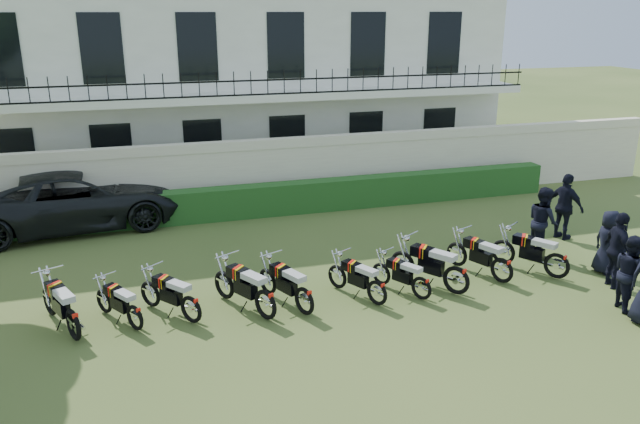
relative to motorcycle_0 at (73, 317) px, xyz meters
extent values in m
plane|color=#395020|center=(5.20, -0.44, -0.52)|extent=(100.00, 100.00, 0.00)
cube|color=#ECE3C6|center=(5.20, 7.56, 0.48)|extent=(30.00, 0.30, 2.00)
cube|color=#ECE3C6|center=(5.20, 7.56, 1.63)|extent=(30.00, 0.35, 0.30)
cube|color=#244F1C|center=(6.20, 6.76, -0.02)|extent=(18.00, 0.60, 1.00)
cube|color=white|center=(5.20, 13.56, 2.98)|extent=(20.00, 8.00, 7.00)
cube|color=white|center=(5.20, 8.86, 2.98)|extent=(20.00, 1.40, 0.25)
cube|color=black|center=(5.20, 8.21, 3.58)|extent=(20.00, 0.05, 0.05)
cube|color=black|center=(5.20, 8.21, 3.13)|extent=(20.00, 0.05, 0.05)
cube|color=black|center=(-2.30, 9.58, 1.08)|extent=(1.30, 0.12, 2.20)
cube|color=black|center=(0.70, 9.58, 1.08)|extent=(1.30, 0.12, 2.20)
cube|color=black|center=(0.70, 9.58, 4.58)|extent=(1.30, 0.12, 2.20)
cube|color=black|center=(3.70, 9.58, 1.08)|extent=(1.30, 0.12, 2.20)
cube|color=black|center=(3.70, 9.58, 4.58)|extent=(1.30, 0.12, 2.20)
cube|color=black|center=(6.70, 9.58, 1.08)|extent=(1.30, 0.12, 2.20)
cube|color=black|center=(6.70, 9.58, 4.58)|extent=(1.30, 0.12, 2.20)
cube|color=black|center=(9.70, 9.58, 1.08)|extent=(1.30, 0.12, 2.20)
cube|color=black|center=(9.70, 9.58, 4.58)|extent=(1.30, 0.12, 2.20)
cube|color=black|center=(12.70, 9.58, 1.08)|extent=(1.30, 0.12, 2.20)
cube|color=black|center=(12.70, 9.58, 4.58)|extent=(1.30, 0.12, 2.20)
torus|color=black|center=(0.28, -0.64, -0.19)|extent=(0.36, 0.64, 0.66)
torus|color=black|center=(-0.29, 0.65, -0.19)|extent=(0.36, 0.64, 0.66)
cube|color=black|center=(0.02, -0.05, -0.03)|extent=(0.42, 0.62, 0.32)
cube|color=black|center=(-0.08, 0.18, 0.26)|extent=(0.45, 0.56, 0.24)
cube|color=red|center=(-0.08, 0.18, 0.27)|extent=(0.27, 0.26, 0.25)
cube|color=yellow|center=(-0.05, 0.12, 0.27)|extent=(0.25, 0.24, 0.25)
cube|color=#B1B1B1|center=(0.14, -0.31, 0.30)|extent=(0.48, 0.65, 0.13)
cylinder|color=silver|center=(-0.22, 0.50, 0.58)|extent=(0.61, 0.29, 0.03)
torus|color=black|center=(1.48, -0.41, -0.25)|extent=(0.36, 0.51, 0.55)
torus|color=black|center=(0.85, 0.58, -0.25)|extent=(0.36, 0.51, 0.55)
cube|color=black|center=(1.19, 0.05, -0.11)|extent=(0.40, 0.50, 0.27)
cube|color=black|center=(1.08, 0.22, 0.13)|extent=(0.41, 0.47, 0.20)
cube|color=red|center=(1.08, 0.22, 0.14)|extent=(0.21, 0.24, 0.21)
cube|color=yellow|center=(1.11, 0.17, 0.14)|extent=(0.18, 0.22, 0.21)
cube|color=#B1B1B1|center=(1.32, -0.16, 0.16)|extent=(0.45, 0.53, 0.11)
cylinder|color=silver|center=(0.92, 0.46, 0.40)|extent=(0.47, 0.31, 0.03)
torus|color=black|center=(2.69, -0.43, -0.22)|extent=(0.44, 0.53, 0.60)
torus|color=black|center=(1.90, 0.58, -0.22)|extent=(0.44, 0.53, 0.60)
cube|color=black|center=(2.32, 0.04, -0.08)|extent=(0.47, 0.54, 0.30)
cube|color=black|center=(2.19, 0.21, 0.19)|extent=(0.47, 0.51, 0.22)
cube|color=red|center=(2.19, 0.21, 0.20)|extent=(0.21, 0.27, 0.23)
cube|color=yellow|center=(2.22, 0.17, 0.20)|extent=(0.18, 0.25, 0.23)
cube|color=#B1B1B1|center=(2.49, -0.17, 0.23)|extent=(0.52, 0.57, 0.12)
cylinder|color=silver|center=(1.99, 0.46, 0.49)|extent=(0.48, 0.39, 0.03)
torus|color=black|center=(4.16, -0.84, -0.19)|extent=(0.41, 0.63, 0.67)
torus|color=black|center=(3.47, 0.40, -0.19)|extent=(0.41, 0.63, 0.67)
cube|color=black|center=(3.84, -0.27, -0.03)|extent=(0.46, 0.62, 0.33)
cube|color=black|center=(3.72, -0.05, 0.27)|extent=(0.49, 0.57, 0.24)
cube|color=red|center=(3.72, -0.05, 0.28)|extent=(0.26, 0.28, 0.25)
cube|color=yellow|center=(3.75, -0.10, 0.28)|extent=(0.23, 0.26, 0.25)
cube|color=#B1B1B1|center=(3.99, -0.52, 0.31)|extent=(0.52, 0.65, 0.13)
cylinder|color=silver|center=(3.55, 0.26, 0.59)|extent=(0.59, 0.35, 0.03)
torus|color=black|center=(4.93, -0.86, -0.21)|extent=(0.34, 0.61, 0.62)
torus|color=black|center=(4.39, 0.36, -0.21)|extent=(0.34, 0.61, 0.62)
cube|color=black|center=(4.68, -0.30, -0.06)|extent=(0.40, 0.59, 0.31)
cube|color=black|center=(4.58, -0.08, 0.22)|extent=(0.43, 0.53, 0.23)
cube|color=red|center=(4.58, -0.08, 0.23)|extent=(0.26, 0.25, 0.24)
cube|color=yellow|center=(4.61, -0.14, 0.23)|extent=(0.23, 0.23, 0.24)
cube|color=#B1B1B1|center=(4.79, -0.55, 0.26)|extent=(0.45, 0.61, 0.12)
cylinder|color=silver|center=(4.45, 0.22, 0.53)|extent=(0.57, 0.28, 0.03)
torus|color=black|center=(6.60, -0.81, -0.24)|extent=(0.34, 0.55, 0.58)
torus|color=black|center=(6.04, 0.28, -0.24)|extent=(0.34, 0.55, 0.58)
cube|color=black|center=(6.34, -0.30, -0.09)|extent=(0.39, 0.54, 0.28)
cube|color=black|center=(6.24, -0.11, 0.16)|extent=(0.41, 0.49, 0.21)
cube|color=red|center=(6.24, -0.11, 0.17)|extent=(0.23, 0.24, 0.22)
cube|color=yellow|center=(6.27, -0.16, 0.17)|extent=(0.21, 0.22, 0.22)
cube|color=#B1B1B1|center=(6.46, -0.53, 0.20)|extent=(0.44, 0.57, 0.11)
cylinder|color=silver|center=(6.10, 0.16, 0.44)|extent=(0.52, 0.29, 0.03)
torus|color=black|center=(7.67, -0.79, -0.25)|extent=(0.34, 0.51, 0.54)
torus|color=black|center=(7.10, 0.22, -0.25)|extent=(0.34, 0.51, 0.54)
cube|color=black|center=(7.41, -0.33, -0.12)|extent=(0.38, 0.51, 0.27)
cube|color=black|center=(7.30, -0.15, 0.12)|extent=(0.40, 0.46, 0.20)
cube|color=red|center=(7.30, -0.15, 0.13)|extent=(0.21, 0.23, 0.20)
cube|color=yellow|center=(7.33, -0.20, 0.13)|extent=(0.19, 0.21, 0.20)
cube|color=#B1B1B1|center=(7.52, -0.54, 0.16)|extent=(0.43, 0.53, 0.11)
cylinder|color=silver|center=(7.16, 0.10, 0.39)|extent=(0.48, 0.29, 0.03)
torus|color=black|center=(8.66, -0.89, -0.18)|extent=(0.46, 0.63, 0.68)
torus|color=black|center=(7.86, 0.33, -0.18)|extent=(0.46, 0.63, 0.68)
cube|color=black|center=(8.29, -0.32, -0.01)|extent=(0.51, 0.63, 0.34)
cube|color=black|center=(8.15, -0.11, 0.29)|extent=(0.52, 0.58, 0.25)
cube|color=red|center=(8.15, -0.11, 0.30)|extent=(0.25, 0.30, 0.26)
cube|color=yellow|center=(8.19, -0.16, 0.30)|extent=(0.23, 0.28, 0.26)
cube|color=#B1B1B1|center=(8.46, -0.58, 0.33)|extent=(0.56, 0.66, 0.13)
cylinder|color=silver|center=(7.95, 0.19, 0.62)|extent=(0.58, 0.40, 0.03)
torus|color=black|center=(9.89, -0.63, -0.21)|extent=(0.33, 0.61, 0.63)
torus|color=black|center=(9.35, 0.61, -0.21)|extent=(0.33, 0.61, 0.63)
cube|color=black|center=(9.64, -0.06, -0.05)|extent=(0.39, 0.59, 0.31)
cube|color=black|center=(9.55, 0.16, 0.22)|extent=(0.43, 0.53, 0.23)
cube|color=red|center=(9.55, 0.16, 0.23)|extent=(0.26, 0.25, 0.24)
cube|color=yellow|center=(9.57, 0.10, 0.23)|extent=(0.24, 0.23, 0.24)
cube|color=#B1B1B1|center=(9.75, -0.31, 0.26)|extent=(0.45, 0.62, 0.12)
cylinder|color=silver|center=(9.42, 0.46, 0.53)|extent=(0.58, 0.27, 0.03)
torus|color=black|center=(11.41, -0.75, -0.20)|extent=(0.43, 0.60, 0.65)
torus|color=black|center=(10.66, 0.41, -0.20)|extent=(0.43, 0.60, 0.65)
cube|color=black|center=(11.06, -0.22, -0.04)|extent=(0.48, 0.60, 0.32)
cube|color=black|center=(10.93, -0.01, 0.25)|extent=(0.49, 0.55, 0.23)
cube|color=red|center=(10.93, -0.01, 0.26)|extent=(0.24, 0.28, 0.24)
cube|color=yellow|center=(10.97, -0.06, 0.26)|extent=(0.22, 0.26, 0.24)
cube|color=#B1B1B1|center=(11.22, -0.46, 0.29)|extent=(0.53, 0.63, 0.13)
cylinder|color=silver|center=(10.75, 0.28, 0.57)|extent=(0.56, 0.37, 0.03)
imported|color=black|center=(-0.40, 7.25, 0.35)|extent=(6.60, 3.68, 1.75)
imported|color=black|center=(11.54, -1.94, 0.33)|extent=(0.83, 0.96, 1.70)
imported|color=black|center=(12.06, -0.94, 0.41)|extent=(0.69, 1.16, 1.85)
imported|color=black|center=(12.45, -0.18, 0.29)|extent=(0.60, 0.85, 1.62)
imported|color=black|center=(11.65, 1.34, 0.42)|extent=(0.83, 1.00, 1.87)
imported|color=black|center=(13.00, 2.21, 0.44)|extent=(0.81, 1.21, 1.91)
camera|label=1|loc=(1.52, -11.93, 5.77)|focal=35.00mm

